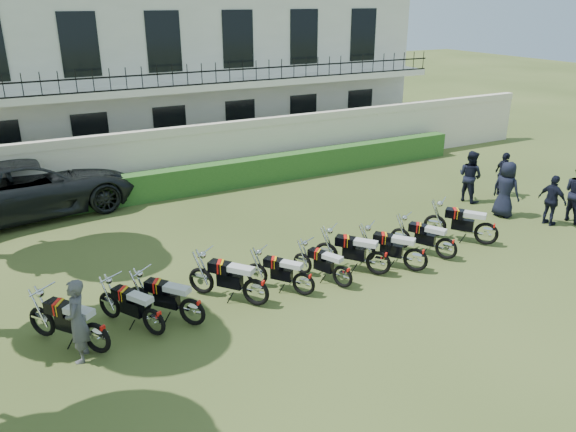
% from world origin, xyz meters
% --- Properties ---
extents(ground, '(100.00, 100.00, 0.00)m').
position_xyz_m(ground, '(0.00, 0.00, 0.00)').
color(ground, '#35461C').
rests_on(ground, ground).
extents(perimeter_wall, '(30.00, 0.35, 2.30)m').
position_xyz_m(perimeter_wall, '(0.00, 8.00, 1.17)').
color(perimeter_wall, beige).
rests_on(perimeter_wall, ground).
extents(hedge, '(18.00, 0.60, 1.00)m').
position_xyz_m(hedge, '(1.00, 7.20, 0.50)').
color(hedge, '#1E4B1A').
rests_on(hedge, ground).
extents(building, '(20.40, 9.60, 7.40)m').
position_xyz_m(building, '(0.00, 13.96, 3.71)').
color(building, silver).
rests_on(building, ground).
extents(motorcycle_0, '(1.38, 1.74, 1.16)m').
position_xyz_m(motorcycle_0, '(-6.52, -1.35, 0.53)').
color(motorcycle_0, black).
rests_on(motorcycle_0, ground).
extents(motorcycle_1, '(1.07, 1.71, 1.05)m').
position_xyz_m(motorcycle_1, '(-5.36, -1.25, 0.49)').
color(motorcycle_1, black).
rests_on(motorcycle_1, ground).
extents(motorcycle_2, '(1.35, 1.61, 1.09)m').
position_xyz_m(motorcycle_2, '(-4.53, -1.26, 0.50)').
color(motorcycle_2, black).
rests_on(motorcycle_2, ground).
extents(motorcycle_3, '(1.41, 1.69, 1.15)m').
position_xyz_m(motorcycle_3, '(-2.97, -1.14, 0.53)').
color(motorcycle_3, black).
rests_on(motorcycle_3, ground).
extents(motorcycle_4, '(1.19, 1.50, 1.00)m').
position_xyz_m(motorcycle_4, '(-1.77, -1.23, 0.46)').
color(motorcycle_4, black).
rests_on(motorcycle_4, ground).
extents(motorcycle_5, '(0.86, 1.64, 0.96)m').
position_xyz_m(motorcycle_5, '(-0.74, -1.33, 0.44)').
color(motorcycle_5, black).
rests_on(motorcycle_5, ground).
extents(motorcycle_6, '(1.37, 1.65, 1.12)m').
position_xyz_m(motorcycle_6, '(0.42, -1.20, 0.51)').
color(motorcycle_6, black).
rests_on(motorcycle_6, ground).
extents(motorcycle_7, '(1.32, 1.65, 1.10)m').
position_xyz_m(motorcycle_7, '(1.38, -1.49, 0.51)').
color(motorcycle_7, black).
rests_on(motorcycle_7, ground).
extents(motorcycle_8, '(1.03, 1.71, 1.04)m').
position_xyz_m(motorcycle_8, '(2.59, -1.31, 0.48)').
color(motorcycle_8, black).
rests_on(motorcycle_8, ground).
extents(motorcycle_9, '(1.36, 1.75, 1.16)m').
position_xyz_m(motorcycle_9, '(4.25, -1.12, 0.53)').
color(motorcycle_9, black).
rests_on(motorcycle_9, ground).
extents(suv, '(7.03, 4.03, 1.85)m').
position_xyz_m(suv, '(-6.90, 7.67, 0.92)').
color(suv, black).
rests_on(suv, ground).
extents(inspector, '(0.60, 0.73, 1.71)m').
position_xyz_m(inspector, '(-6.83, -1.38, 0.86)').
color(inspector, '#525156').
rests_on(inspector, ground).
extents(officer_2, '(0.46, 0.96, 1.60)m').
position_xyz_m(officer_2, '(7.22, -0.87, 0.80)').
color(officer_2, black).
rests_on(officer_2, ground).
extents(officer_3, '(0.77, 1.00, 1.82)m').
position_xyz_m(officer_3, '(6.53, 0.33, 0.91)').
color(officer_3, black).
rests_on(officer_3, ground).
extents(officer_4, '(0.81, 0.97, 1.79)m').
position_xyz_m(officer_4, '(6.59, 1.95, 0.90)').
color(officer_4, black).
rests_on(officer_4, ground).
extents(officer_5, '(0.62, 1.00, 1.59)m').
position_xyz_m(officer_5, '(8.05, 1.79, 0.79)').
color(officer_5, black).
rests_on(officer_5, ground).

